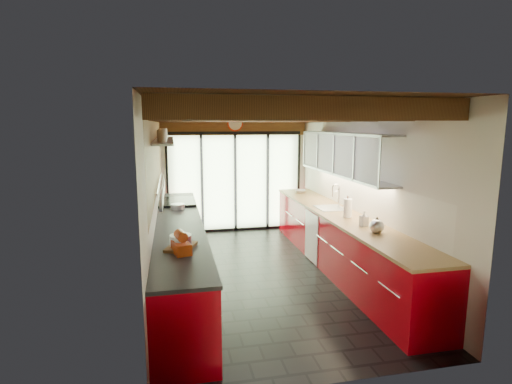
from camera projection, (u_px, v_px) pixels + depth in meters
ground at (263, 274)px, 6.29m from camera, size 5.50×5.50×0.00m
room_shell at (263, 170)px, 6.01m from camera, size 5.50×5.50×5.50m
ceiling_beams at (258, 116)px, 6.24m from camera, size 3.14×5.06×4.90m
glass_door at (235, 156)px, 8.60m from camera, size 2.95×0.10×2.90m
left_counter at (180, 251)px, 5.95m from camera, size 0.68×5.00×0.92m
range_stove at (178, 227)px, 7.35m from camera, size 0.66×0.90×0.97m
right_counter at (339, 241)px, 6.47m from camera, size 0.68×5.00×0.92m
sink_assembly at (331, 206)px, 6.77m from camera, size 0.45×0.52×0.43m
upper_cabinets_right at (344, 154)px, 6.55m from camera, size 0.34×3.00×3.00m
left_wall_fixtures at (163, 160)px, 5.93m from camera, size 0.28×2.60×0.96m
stand_mixer at (181, 244)px, 4.42m from camera, size 0.23×0.32×0.26m
pot_large at (181, 242)px, 4.60m from camera, size 0.27×0.27×0.16m
pot_small at (178, 207)px, 6.71m from camera, size 0.29×0.29×0.09m
cutting_board at (181, 247)px, 4.60m from camera, size 0.40×0.47×0.03m
kettle at (377, 225)px, 5.24m from camera, size 0.21×0.25×0.23m
paper_towel at (348, 208)px, 6.10m from camera, size 0.15×0.15×0.34m
soap_bottle at (364, 219)px, 5.59m from camera, size 0.11×0.11×0.22m
bowl at (300, 191)px, 8.36m from camera, size 0.25×0.25×0.06m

